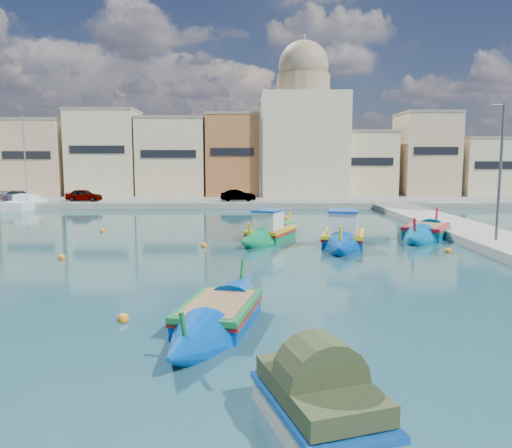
# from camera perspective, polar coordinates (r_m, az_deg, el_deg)

# --- Properties ---
(ground) EXTENTS (160.00, 160.00, 0.00)m
(ground) POSITION_cam_1_polar(r_m,az_deg,el_deg) (22.43, -10.18, -5.57)
(ground) COLOR #164144
(ground) RESTS_ON ground
(north_quay) EXTENTS (80.00, 8.00, 0.60)m
(north_quay) POSITION_cam_1_polar(r_m,az_deg,el_deg) (53.88, -4.51, 2.44)
(north_quay) COLOR gray
(north_quay) RESTS_ON ground
(north_townhouses) EXTENTS (83.20, 7.87, 10.19)m
(north_townhouses) POSITION_cam_1_polar(r_m,az_deg,el_deg) (60.97, 2.26, 7.46)
(north_townhouses) COLOR beige
(north_townhouses) RESTS_ON ground
(church_block) EXTENTS (10.00, 10.00, 19.10)m
(church_block) POSITION_cam_1_polar(r_m,az_deg,el_deg) (61.95, 5.37, 10.60)
(church_block) COLOR beige
(church_block) RESTS_ON ground
(quay_street_lamp) EXTENTS (1.18, 0.16, 8.00)m
(quay_street_lamp) POSITION_cam_1_polar(r_m,az_deg,el_deg) (30.76, 26.04, 5.46)
(quay_street_lamp) COLOR #595B60
(quay_street_lamp) RESTS_ON ground
(parked_cars) EXTENTS (26.57, 1.86, 1.26)m
(parked_cars) POSITION_cam_1_polar(r_m,az_deg,el_deg) (54.39, -16.92, 3.14)
(parked_cars) COLOR #4C1919
(parked_cars) RESTS_ON north_quay
(luzzu_turquoise_cabin) EXTENTS (5.57, 9.27, 2.97)m
(luzzu_turquoise_cabin) POSITION_cam_1_polar(r_m,az_deg,el_deg) (31.13, 1.71, -1.13)
(luzzu_turquoise_cabin) COLOR #0B7744
(luzzu_turquoise_cabin) RESTS_ON ground
(luzzu_blue_cabin) EXTENTS (4.31, 9.41, 3.24)m
(luzzu_blue_cabin) POSITION_cam_1_polar(r_m,az_deg,el_deg) (29.47, 9.98, -1.66)
(luzzu_blue_cabin) COLOR #0041A5
(luzzu_blue_cabin) RESTS_ON ground
(luzzu_cyan_mid) EXTENTS (6.77, 9.35, 2.82)m
(luzzu_cyan_mid) POSITION_cam_1_polar(r_m,az_deg,el_deg) (33.91, 18.87, -0.92)
(luzzu_cyan_mid) COLOR #0067A2
(luzzu_cyan_mid) RESTS_ON ground
(luzzu_green) EXTENTS (2.35, 7.16, 2.22)m
(luzzu_green) POSITION_cam_1_polar(r_m,az_deg,el_deg) (33.74, 1.37, -0.66)
(luzzu_green) COLOR #0032A0
(luzzu_green) RESTS_ON ground
(luzzu_blue_south) EXTENTS (3.76, 8.78, 2.47)m
(luzzu_blue_south) POSITION_cam_1_polar(r_m,az_deg,el_deg) (15.50, -4.28, -10.43)
(luzzu_blue_south) COLOR #0043AD
(luzzu_blue_south) RESTS_ON ground
(tender_near) EXTENTS (2.58, 3.54, 1.56)m
(tender_near) POSITION_cam_1_polar(r_m,az_deg,el_deg) (9.90, 7.31, -19.87)
(tender_near) COLOR beige
(tender_near) RESTS_ON ground
(yacht_north) EXTENTS (2.81, 7.65, 9.99)m
(yacht_north) POSITION_cam_1_polar(r_m,az_deg,el_deg) (56.35, -24.02, 2.13)
(yacht_north) COLOR white
(yacht_north) RESTS_ON ground
(mooring_buoys) EXTENTS (21.28, 26.96, 0.36)m
(mooring_buoys) POSITION_cam_1_polar(r_m,az_deg,el_deg) (28.83, -4.85, -2.40)
(mooring_buoys) COLOR orange
(mooring_buoys) RESTS_ON ground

